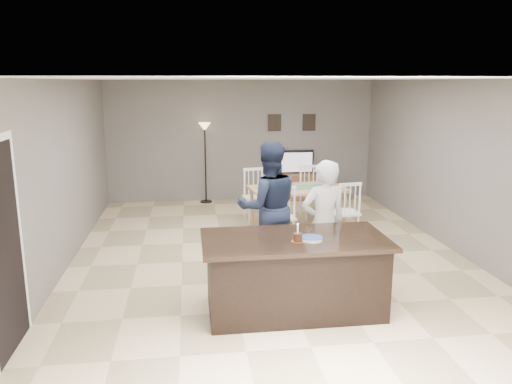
{
  "coord_description": "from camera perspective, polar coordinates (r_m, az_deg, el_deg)",
  "views": [
    {
      "loc": [
        -1.18,
        -7.2,
        2.67
      ],
      "look_at": [
        -0.25,
        -0.3,
        1.12
      ],
      "focal_mm": 35.0,
      "sensor_mm": 36.0,
      "label": 1
    }
  ],
  "objects": [
    {
      "name": "floor",
      "position": [
        7.77,
        1.54,
        -7.54
      ],
      "size": [
        8.0,
        8.0,
        0.0
      ],
      "primitive_type": "plane",
      "color": "#DCBB8D",
      "rests_on": "ground"
    },
    {
      "name": "room_shell",
      "position": [
        7.36,
        1.62,
        4.81
      ],
      "size": [
        8.0,
        8.0,
        8.0
      ],
      "color": "slate",
      "rests_on": "floor"
    },
    {
      "name": "kitchen_island",
      "position": [
        5.96,
        4.37,
        -9.32
      ],
      "size": [
        2.15,
        1.1,
        0.9
      ],
      "color": "black",
      "rests_on": "floor"
    },
    {
      "name": "tv_console",
      "position": [
        11.47,
        4.46,
        0.6
      ],
      "size": [
        1.2,
        0.4,
        0.6
      ],
      "primitive_type": "cube",
      "color": "brown",
      "rests_on": "floor"
    },
    {
      "name": "television",
      "position": [
        11.44,
        4.43,
        3.43
      ],
      "size": [
        0.91,
        0.12,
        0.53
      ],
      "primitive_type": "imported",
      "rotation": [
        0.0,
        0.0,
        3.14
      ],
      "color": "black",
      "rests_on": "tv_console"
    },
    {
      "name": "tv_screen_glow",
      "position": [
        11.36,
        4.52,
        3.4
      ],
      "size": [
        0.78,
        0.0,
        0.78
      ],
      "primitive_type": "plane",
      "rotation": [
        1.57,
        0.0,
        3.14
      ],
      "color": "orange",
      "rests_on": "tv_console"
    },
    {
      "name": "picture_frames",
      "position": [
        11.45,
        4.12,
        7.92
      ],
      "size": [
        1.1,
        0.02,
        0.38
      ],
      "color": "black",
      "rests_on": "room_shell"
    },
    {
      "name": "doorway",
      "position": [
        5.41,
        -26.96,
        -3.97
      ],
      "size": [
        0.0,
        2.1,
        2.65
      ],
      "color": "black",
      "rests_on": "floor"
    },
    {
      "name": "woman",
      "position": [
        6.58,
        7.72,
        -3.64
      ],
      "size": [
        0.67,
        0.5,
        1.69
      ],
      "primitive_type": "imported",
      "rotation": [
        0.0,
        0.0,
        3.3
      ],
      "color": "#BDBDC1",
      "rests_on": "floor"
    },
    {
      "name": "man",
      "position": [
        7.03,
        1.45,
        -1.76
      ],
      "size": [
        0.94,
        0.75,
        1.86
      ],
      "primitive_type": "imported",
      "rotation": [
        0.0,
        0.0,
        3.19
      ],
      "color": "#171E32",
      "rests_on": "floor"
    },
    {
      "name": "birthday_cake",
      "position": [
        5.66,
        4.78,
        -5.17
      ],
      "size": [
        0.14,
        0.14,
        0.21
      ],
      "color": "gold",
      "rests_on": "kitchen_island"
    },
    {
      "name": "plate_stack",
      "position": [
        5.73,
        6.39,
        -5.31
      ],
      "size": [
        0.25,
        0.25,
        0.04
      ],
      "color": "white",
      "rests_on": "kitchen_island"
    },
    {
      "name": "dining_table",
      "position": [
        9.05,
        4.79,
        -0.34
      ],
      "size": [
        1.85,
        2.1,
        1.03
      ],
      "rotation": [
        0.0,
        0.0,
        0.14
      ],
      "color": "tan",
      "rests_on": "floor"
    },
    {
      "name": "floor_lamp",
      "position": [
        11.07,
        -5.86,
        5.82
      ],
      "size": [
        0.27,
        0.27,
        1.78
      ],
      "color": "black",
      "rests_on": "floor"
    }
  ]
}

